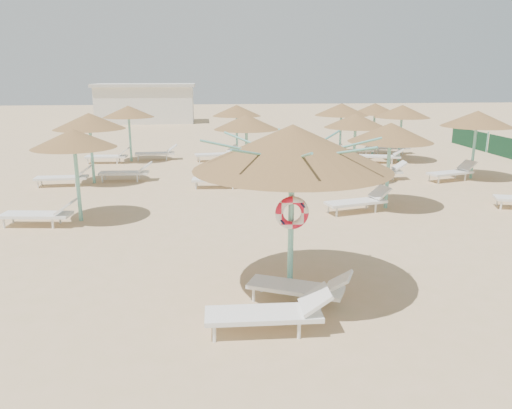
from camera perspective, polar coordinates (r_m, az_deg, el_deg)
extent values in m
plane|color=tan|center=(10.12, 0.79, -9.31)|extent=(120.00, 120.00, 0.00)
cylinder|color=#6EBFAE|center=(9.37, 4.01, -2.46)|extent=(0.11, 0.11, 2.72)
cone|color=olive|center=(9.04, 4.18, 6.56)|extent=(3.63, 3.63, 0.82)
cylinder|color=#6EBFAE|center=(9.08, 4.15, 4.86)|extent=(0.20, 0.20, 0.12)
cylinder|color=#6EBFAE|center=(9.22, 9.32, 6.33)|extent=(1.64, 0.04, 0.41)
cylinder|color=#6EBFAE|center=(9.73, 7.02, 6.85)|extent=(1.19, 1.19, 0.41)
cylinder|color=#6EBFAE|center=(9.86, 3.33, 7.03)|extent=(0.04, 1.64, 0.41)
cylinder|color=#6EBFAE|center=(9.54, 0.04, 6.80)|extent=(1.19, 1.19, 0.41)
cylinder|color=#6EBFAE|center=(8.94, -1.14, 6.25)|extent=(1.64, 0.04, 0.41)
cylinder|color=#6EBFAE|center=(8.38, 0.88, 5.68)|extent=(1.19, 1.19, 0.41)
cylinder|color=#6EBFAE|center=(8.23, 5.18, 5.46)|extent=(0.04, 1.64, 0.41)
cylinder|color=#6EBFAE|center=(8.60, 8.75, 5.74)|extent=(1.19, 1.19, 0.41)
torus|color=red|center=(9.19, 4.15, -0.95)|extent=(0.63, 0.15, 0.63)
cylinder|color=white|center=(8.17, -4.79, -14.53)|extent=(0.06, 0.06, 0.28)
cylinder|color=white|center=(8.61, -4.78, -12.90)|extent=(0.06, 0.06, 0.28)
cylinder|color=white|center=(8.26, 4.93, -14.16)|extent=(0.06, 0.06, 0.28)
cylinder|color=white|center=(8.70, 4.39, -12.58)|extent=(0.06, 0.06, 0.28)
cube|color=white|center=(8.33, 0.84, -12.44)|extent=(1.92, 0.67, 0.08)
cube|color=white|center=(8.34, 6.79, -10.67)|extent=(0.50, 0.61, 0.37)
cylinder|color=white|center=(9.43, -0.28, -10.32)|extent=(0.06, 0.06, 0.26)
cylinder|color=white|center=(9.83, 0.62, -9.23)|extent=(0.06, 0.06, 0.26)
cylinder|color=white|center=(9.14, 7.28, -11.32)|extent=(0.06, 0.06, 0.26)
cylinder|color=white|center=(9.55, 7.87, -10.15)|extent=(0.06, 0.06, 0.26)
cube|color=white|center=(9.37, 4.53, -9.42)|extent=(1.84, 1.26, 0.07)
cube|color=white|center=(9.14, 9.39, -8.72)|extent=(0.64, 0.69, 0.34)
cylinder|color=#6EBFAE|center=(15.02, -19.71, 2.47)|extent=(0.11, 0.11, 2.30)
cone|color=olive|center=(14.82, -20.13, 7.11)|extent=(2.32, 2.32, 0.52)
cylinder|color=#6EBFAE|center=(14.85, -20.05, 6.24)|extent=(0.20, 0.20, 0.12)
cylinder|color=white|center=(15.32, -26.86, -1.95)|extent=(0.06, 0.06, 0.28)
cylinder|color=white|center=(15.75, -26.03, -1.43)|extent=(0.06, 0.06, 0.28)
cylinder|color=white|center=(14.74, -22.22, -2.05)|extent=(0.06, 0.06, 0.28)
cylinder|color=white|center=(15.18, -21.49, -1.51)|extent=(0.06, 0.06, 0.28)
cube|color=white|center=(15.13, -23.83, -1.08)|extent=(1.96, 0.85, 0.08)
cube|color=white|center=(14.74, -20.93, -0.23)|extent=(0.55, 0.65, 0.36)
cylinder|color=#6EBFAE|center=(20.12, -18.24, 5.54)|extent=(0.11, 0.11, 2.30)
cone|color=olive|center=(19.98, -18.53, 9.05)|extent=(2.66, 2.66, 0.60)
cylinder|color=#6EBFAE|center=(20.00, -18.48, 8.36)|extent=(0.20, 0.20, 0.12)
cylinder|color=white|center=(20.14, -23.66, 2.11)|extent=(0.06, 0.06, 0.28)
cylinder|color=white|center=(20.61, -23.32, 2.42)|extent=(0.06, 0.06, 0.28)
cylinder|color=white|center=(19.82, -19.90, 2.29)|extent=(0.06, 0.06, 0.28)
cylinder|color=white|center=(20.30, -19.64, 2.59)|extent=(0.06, 0.06, 0.28)
cube|color=white|center=(20.15, -21.34, 2.87)|extent=(1.93, 0.70, 0.08)
cube|color=white|center=(19.93, -19.03, 3.66)|extent=(0.51, 0.62, 0.36)
cylinder|color=white|center=(20.32, -17.17, 2.81)|extent=(0.06, 0.06, 0.28)
cylinder|color=white|center=(20.79, -16.85, 3.09)|extent=(0.06, 0.06, 0.28)
cylinder|color=white|center=(20.04, -13.41, 2.91)|extent=(0.06, 0.06, 0.28)
cylinder|color=white|center=(20.52, -13.18, 3.19)|extent=(0.06, 0.06, 0.28)
cube|color=white|center=(20.35, -14.85, 3.51)|extent=(1.93, 0.70, 0.08)
cube|color=white|center=(20.15, -12.52, 4.24)|extent=(0.51, 0.62, 0.36)
cylinder|color=#6EBFAE|center=(24.73, -14.20, 7.43)|extent=(0.11, 0.11, 2.30)
cone|color=olive|center=(24.61, -14.38, 10.27)|extent=(2.40, 2.40, 0.54)
cylinder|color=#6EBFAE|center=(24.63, -14.35, 9.74)|extent=(0.20, 0.20, 0.12)
cylinder|color=white|center=(24.64, -18.66, 4.70)|extent=(0.06, 0.06, 0.28)
cylinder|color=white|center=(25.11, -18.35, 4.91)|extent=(0.06, 0.06, 0.28)
cylinder|color=white|center=(24.30, -15.60, 4.80)|extent=(0.06, 0.06, 0.28)
cylinder|color=white|center=(24.78, -15.34, 5.01)|extent=(0.06, 0.06, 0.28)
cube|color=white|center=(24.64, -16.75, 5.28)|extent=(1.94, 0.74, 0.08)
cube|color=white|center=(24.40, -14.84, 5.90)|extent=(0.52, 0.63, 0.36)
cylinder|color=white|center=(24.83, -13.33, 5.16)|extent=(0.06, 0.06, 0.28)
cylinder|color=white|center=(25.32, -13.26, 5.34)|extent=(0.06, 0.06, 0.28)
cylinder|color=white|center=(24.78, -10.20, 5.30)|extent=(0.06, 0.06, 0.28)
cylinder|color=white|center=(25.27, -10.19, 5.48)|extent=(0.06, 0.06, 0.28)
cube|color=white|center=(25.01, -11.48, 5.74)|extent=(1.94, 0.74, 0.08)
cube|color=white|center=(24.96, -9.55, 6.37)|extent=(0.52, 0.63, 0.36)
cylinder|color=#6EBFAE|center=(18.82, -1.09, 5.68)|extent=(0.11, 0.11, 2.30)
cone|color=olive|center=(18.66, -1.11, 9.42)|extent=(2.42, 2.42, 0.55)
cylinder|color=#6EBFAE|center=(18.69, -1.11, 8.71)|extent=(0.20, 0.20, 0.12)
cylinder|color=white|center=(18.36, -6.89, 2.14)|extent=(0.06, 0.06, 0.28)
cylinder|color=white|center=(18.85, -6.77, 2.47)|extent=(0.06, 0.06, 0.28)
cylinder|color=white|center=(18.30, -2.67, 2.19)|extent=(0.06, 0.06, 0.28)
cylinder|color=white|center=(18.79, -2.66, 2.52)|extent=(0.06, 0.06, 0.28)
cube|color=white|center=(18.52, -4.37, 2.88)|extent=(1.94, 0.74, 0.08)
cube|color=white|center=(18.46, -1.75, 3.64)|extent=(0.52, 0.63, 0.36)
cylinder|color=#6EBFAE|center=(24.63, -2.20, 7.84)|extent=(0.11, 0.11, 2.30)
cone|color=olive|center=(24.52, -2.23, 10.70)|extent=(2.36, 2.36, 0.53)
cylinder|color=#6EBFAE|center=(24.53, -2.22, 10.16)|extent=(0.20, 0.20, 0.12)
cylinder|color=white|center=(23.96, -6.49, 5.12)|extent=(0.06, 0.06, 0.28)
cylinder|color=white|center=(24.45, -6.67, 5.31)|extent=(0.06, 0.06, 0.28)
cylinder|color=white|center=(24.20, -3.31, 5.29)|extent=(0.06, 0.06, 0.28)
cylinder|color=white|center=(24.68, -3.56, 5.47)|extent=(0.06, 0.06, 0.28)
cube|color=white|center=(24.31, -4.72, 5.73)|extent=(1.98, 0.92, 0.08)
cube|color=white|center=(24.44, -2.76, 6.38)|extent=(0.58, 0.67, 0.36)
cylinder|color=#6EBFAE|center=(16.04, 14.84, 3.59)|extent=(0.11, 0.11, 2.30)
cone|color=olive|center=(15.86, 15.13, 7.98)|extent=(2.58, 2.58, 0.58)
cylinder|color=#6EBFAE|center=(15.89, 15.07, 7.13)|extent=(0.20, 0.20, 0.12)
cylinder|color=white|center=(14.93, 9.20, -0.90)|extent=(0.06, 0.06, 0.28)
cylinder|color=white|center=(15.35, 8.28, -0.43)|extent=(0.06, 0.06, 0.28)
cylinder|color=white|center=(15.64, 13.50, -0.41)|extent=(0.06, 0.06, 0.28)
cylinder|color=white|center=(16.04, 12.50, 0.03)|extent=(0.06, 0.06, 0.28)
cube|color=white|center=(15.50, 11.34, 0.27)|extent=(2.00, 1.09, 0.08)
cube|color=white|center=(15.90, 13.98, 1.37)|extent=(0.62, 0.70, 0.36)
cylinder|color=#6EBFAE|center=(19.78, 11.15, 5.85)|extent=(0.11, 0.11, 2.30)
cone|color=olive|center=(19.63, 11.33, 9.40)|extent=(2.40, 2.40, 0.54)
cylinder|color=#6EBFAE|center=(19.65, 11.29, 8.73)|extent=(0.20, 0.20, 0.12)
cylinder|color=white|center=(18.80, 6.17, 2.46)|extent=(0.06, 0.06, 0.28)
cylinder|color=white|center=(19.27, 5.72, 2.77)|extent=(0.06, 0.06, 0.28)
cylinder|color=white|center=(19.25, 10.00, 2.61)|extent=(0.06, 0.06, 0.28)
cylinder|color=white|center=(19.71, 9.47, 2.91)|extent=(0.06, 0.06, 0.28)
cube|color=white|center=(19.25, 8.23, 3.23)|extent=(1.95, 0.81, 0.08)
cube|color=white|center=(19.51, 10.61, 4.00)|extent=(0.54, 0.65, 0.36)
cylinder|color=white|center=(20.16, 11.66, 3.08)|extent=(0.06, 0.06, 0.28)
cylinder|color=white|center=(20.64, 11.38, 3.36)|extent=(0.06, 0.06, 0.28)
cylinder|color=white|center=(20.48, 15.36, 3.03)|extent=(0.06, 0.06, 0.28)
cylinder|color=white|center=(20.95, 15.01, 3.31)|extent=(0.06, 0.06, 0.28)
cube|color=white|center=(20.54, 13.73, 3.68)|extent=(1.95, 0.81, 0.08)
cube|color=white|center=(20.72, 16.07, 4.30)|extent=(0.54, 0.65, 0.36)
cylinder|color=#6EBFAE|center=(25.56, 9.62, 7.90)|extent=(0.11, 0.11, 2.30)
cone|color=olive|center=(25.44, 9.74, 10.67)|extent=(2.65, 2.65, 0.60)
cylinder|color=#6EBFAE|center=(25.46, 9.72, 10.13)|extent=(0.20, 0.20, 0.12)
cylinder|color=white|center=(24.77, 5.50, 5.46)|extent=(0.06, 0.06, 0.28)
cylinder|color=white|center=(25.26, 5.48, 5.65)|extent=(0.06, 0.06, 0.28)
cylinder|color=white|center=(24.83, 8.62, 5.39)|extent=(0.06, 0.06, 0.28)
cylinder|color=white|center=(25.32, 8.55, 5.57)|extent=(0.06, 0.06, 0.28)
cube|color=white|center=(25.02, 7.34, 5.92)|extent=(1.98, 0.96, 0.08)
cube|color=white|center=(25.03, 9.31, 6.41)|extent=(0.59, 0.68, 0.36)
cylinder|color=white|center=(17.32, 26.21, -0.08)|extent=(0.06, 0.06, 0.28)
cylinder|color=white|center=(17.79, 25.85, 0.32)|extent=(0.06, 0.06, 0.28)
cylinder|color=#6EBFAE|center=(21.86, 23.62, 5.73)|extent=(0.11, 0.11, 2.30)
cone|color=olive|center=(21.72, 23.96, 8.96)|extent=(2.75, 2.75, 0.62)
cylinder|color=#6EBFAE|center=(21.75, 23.89, 8.33)|extent=(0.20, 0.20, 0.12)
cylinder|color=white|center=(20.43, 20.14, 2.62)|extent=(0.06, 0.06, 0.28)
cylinder|color=white|center=(20.79, 19.20, 2.90)|extent=(0.06, 0.06, 0.28)
cylinder|color=white|center=(21.37, 22.78, 2.88)|extent=(0.06, 0.06, 0.28)
cylinder|color=white|center=(21.71, 21.84, 3.14)|extent=(0.06, 0.06, 0.28)
cube|color=white|center=(21.12, 21.31, 3.39)|extent=(2.00, 1.16, 0.08)
cube|color=white|center=(21.68, 22.98, 4.15)|extent=(0.64, 0.72, 0.36)
cylinder|color=#6EBFAE|center=(26.55, 13.28, 7.97)|extent=(0.11, 0.11, 2.30)
cone|color=olive|center=(26.44, 13.44, 10.61)|extent=(2.39, 2.39, 0.54)
cylinder|color=#6EBFAE|center=(26.46, 13.41, 10.12)|extent=(0.20, 0.20, 0.12)
cylinder|color=white|center=(25.53, 9.55, 5.60)|extent=(0.06, 0.06, 0.28)
cylinder|color=white|center=(26.01, 9.28, 5.78)|extent=(0.06, 0.06, 0.28)
cylinder|color=white|center=(25.89, 12.46, 5.59)|extent=(0.06, 0.06, 0.28)
cylinder|color=white|center=(26.36, 12.14, 5.77)|extent=(0.06, 0.06, 0.28)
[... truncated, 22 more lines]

